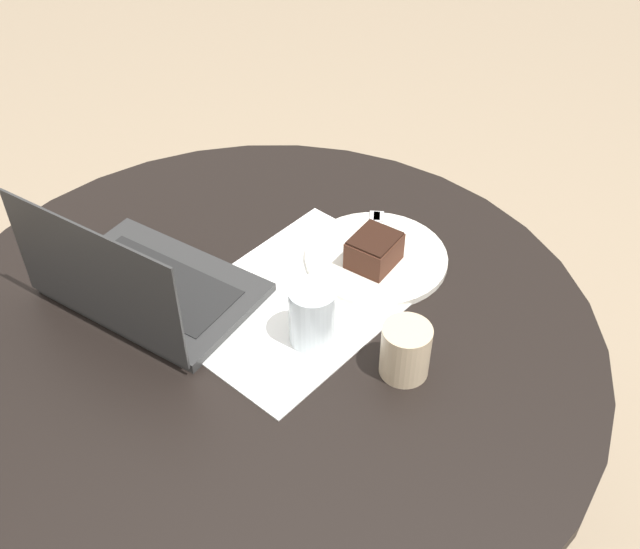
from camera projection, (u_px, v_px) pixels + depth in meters
dining_table at (263, 389)px, 1.30m from camera, size 1.10×1.10×0.76m
paper_document at (299, 299)px, 1.25m from camera, size 0.50×0.44×0.00m
plate at (376, 258)px, 1.32m from camera, size 0.25×0.25×0.01m
cake_slice at (374, 250)px, 1.28m from camera, size 0.10×0.09×0.06m
fork at (376, 234)px, 1.36m from camera, size 0.17×0.05×0.00m
coffee_glass at (405, 351)px, 1.10m from camera, size 0.07×0.07×0.09m
water_glass at (314, 314)px, 1.15m from camera, size 0.07×0.07×0.10m
laptop at (142, 285)px, 1.22m from camera, size 0.31×0.39×0.22m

